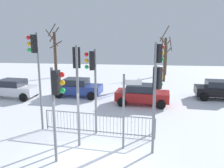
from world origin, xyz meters
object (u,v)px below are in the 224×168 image
object	(u,v)px
car_blue_far	(78,87)
bare_tree_right	(55,52)
traffic_light_foreground_right	(36,60)
traffic_light_mid_left	(157,68)
traffic_light_rear_left	(56,94)
bare_tree_left	(165,58)
car_black_mid	(220,90)
traffic_light_rear_right	(92,73)
car_white_trailing	(14,88)
car_red_near	(142,94)
direction_sign_post	(125,108)
traffic_light_mid_right	(157,89)
bare_tree_centre	(165,59)
traffic_light_foreground_left	(77,73)

from	to	relation	value
car_blue_far	bare_tree_right	world-z (taller)	bare_tree_right
traffic_light_foreground_right	traffic_light_mid_left	xyz separation A→B (m)	(6.06, 0.30, -0.31)
traffic_light_rear_left	bare_tree_left	distance (m)	18.00
traffic_light_mid_left	bare_tree_left	world-z (taller)	bare_tree_left
car_blue_far	car_black_mid	bearing A→B (deg)	7.42
traffic_light_rear_right	bare_tree_right	bearing A→B (deg)	9.61
traffic_light_foreground_right	traffic_light_mid_left	bearing A→B (deg)	-130.39
car_white_trailing	car_red_near	bearing A→B (deg)	2.47
direction_sign_post	bare_tree_left	world-z (taller)	bare_tree_left
car_blue_far	direction_sign_post	bearing A→B (deg)	-57.80
traffic_light_mid_right	bare_tree_centre	distance (m)	20.09
traffic_light_rear_left	car_red_near	size ratio (longest dim) A/B	0.96
car_blue_far	car_red_near	bearing A→B (deg)	-12.47
direction_sign_post	car_blue_far	world-z (taller)	direction_sign_post
traffic_light_mid_right	car_white_trailing	world-z (taller)	traffic_light_mid_right
traffic_light_foreground_right	bare_tree_left	world-z (taller)	bare_tree_left
traffic_light_foreground_left	traffic_light_foreground_right	bearing A→B (deg)	132.81
traffic_light_foreground_left	traffic_light_rear_left	xyz separation A→B (m)	(-0.37, -1.60, -0.56)
traffic_light_foreground_right	car_blue_far	world-z (taller)	traffic_light_foreground_right
car_white_trailing	car_red_near	size ratio (longest dim) A/B	1.00
traffic_light_mid_right	bare_tree_right	size ratio (longest dim) A/B	0.61
direction_sign_post	car_white_trailing	bearing A→B (deg)	138.79
car_blue_far	bare_tree_right	xyz separation A→B (m)	(-4.84, 8.18, 2.21)
direction_sign_post	bare_tree_centre	world-z (taller)	bare_tree_centre
traffic_light_foreground_right	bare_tree_centre	size ratio (longest dim) A/B	1.13
traffic_light_foreground_left	traffic_light_rear_right	distance (m)	1.32
traffic_light_foreground_right	bare_tree_centre	xyz separation A→B (m)	(8.32, 18.27, -1.66)
traffic_light_mid_left	car_red_near	world-z (taller)	traffic_light_mid_left
direction_sign_post	bare_tree_right	bearing A→B (deg)	116.46
car_red_near	car_blue_far	xyz separation A→B (m)	(-5.20, 1.61, 0.00)
car_blue_far	traffic_light_mid_right	bearing A→B (deg)	-51.63
car_black_mid	bare_tree_right	world-z (taller)	bare_tree_right
car_white_trailing	direction_sign_post	bearing A→B (deg)	-32.60
traffic_light_mid_left	car_blue_far	bearing A→B (deg)	-177.26
traffic_light_foreground_right	bare_tree_left	distance (m)	16.16
traffic_light_rear_right	bare_tree_left	bearing A→B (deg)	-35.69
traffic_light_foreground_right	traffic_light_rear_right	world-z (taller)	traffic_light_foreground_right
direction_sign_post	bare_tree_centre	xyz separation A→B (m)	(3.70, 19.82, 0.17)
traffic_light_foreground_right	car_blue_far	bearing A→B (deg)	-44.88
traffic_light_foreground_left	bare_tree_right	xyz separation A→B (m)	(-7.14, 16.51, -0.37)
car_red_near	bare_tree_left	size ratio (longest dim) A/B	0.67
traffic_light_foreground_right	traffic_light_rear_right	distance (m)	2.98
traffic_light_mid_right	bare_tree_left	distance (m)	15.88
direction_sign_post	traffic_light_mid_right	bearing A→B (deg)	-7.47
traffic_light_rear_left	car_black_mid	distance (m)	14.18
car_red_near	car_black_mid	bearing A→B (deg)	24.87
traffic_light_foreground_left	car_blue_far	distance (m)	9.01
traffic_light_foreground_left	car_white_trailing	xyz separation A→B (m)	(-7.29, 7.35, -2.58)
traffic_light_foreground_right	car_white_trailing	xyz separation A→B (m)	(-4.80, 5.97, -2.95)
traffic_light_foreground_left	traffic_light_rear_left	bearing A→B (deg)	-121.33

